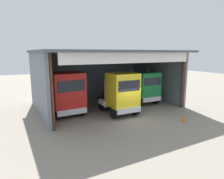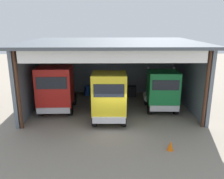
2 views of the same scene
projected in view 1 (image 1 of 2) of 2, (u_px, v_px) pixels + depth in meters
The scene contains 8 objects.
ground_plane at pixel (130, 117), 16.39m from camera, with size 80.00×80.00×0.00m, color gray.
workshop_shed at pixel (102, 68), 20.16m from camera, with size 13.38×9.84×5.50m.
truck_red_center_bay at pixel (66, 93), 16.72m from camera, with size 2.81×5.12×3.69m.
truck_yellow_left_bay at pixel (120, 93), 16.89m from camera, with size 2.49×4.82×3.63m.
truck_green_right_bay at pixel (144, 87), 20.72m from camera, with size 2.52×4.41×3.45m.
oil_drum at pixel (73, 97), 21.91m from camera, with size 0.58×0.58×0.94m, color #194CB2.
tool_cart at pixel (110, 94), 23.47m from camera, with size 0.90×0.60×1.00m, color black.
traffic_cone at pixel (184, 118), 15.32m from camera, with size 0.36×0.36×0.56m, color orange.
Camera 1 is at (-8.76, -13.09, 5.29)m, focal length 31.72 mm.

